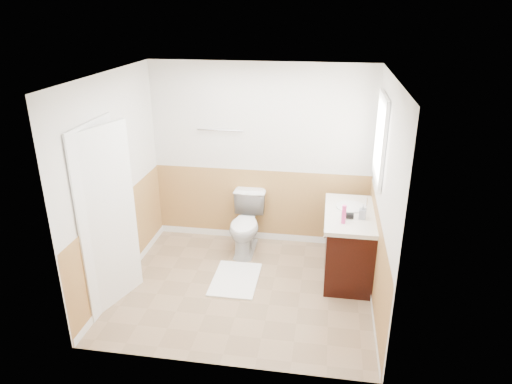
% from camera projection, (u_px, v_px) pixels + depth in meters
% --- Properties ---
extents(floor, '(3.00, 3.00, 0.00)m').
position_uv_depth(floor, '(245.00, 288.00, 5.56)').
color(floor, '#8C7051').
rests_on(floor, ground).
extents(ceiling, '(3.00, 3.00, 0.00)m').
position_uv_depth(ceiling, '(242.00, 76.00, 4.62)').
color(ceiling, white).
rests_on(ceiling, floor).
extents(wall_back, '(3.00, 0.00, 3.00)m').
position_uv_depth(wall_back, '(261.00, 156.00, 6.28)').
color(wall_back, silver).
rests_on(wall_back, floor).
extents(wall_front, '(3.00, 0.00, 3.00)m').
position_uv_depth(wall_front, '(215.00, 249.00, 3.90)').
color(wall_front, silver).
rests_on(wall_front, floor).
extents(wall_left, '(0.00, 3.00, 3.00)m').
position_uv_depth(wall_left, '(115.00, 184.00, 5.31)').
color(wall_left, silver).
rests_on(wall_left, floor).
extents(wall_right, '(0.00, 3.00, 3.00)m').
position_uv_depth(wall_right, '(383.00, 200.00, 4.87)').
color(wall_right, silver).
rests_on(wall_right, floor).
extents(wainscot_back, '(3.00, 0.00, 3.00)m').
position_uv_depth(wainscot_back, '(261.00, 207.00, 6.55)').
color(wainscot_back, tan).
rests_on(wainscot_back, floor).
extents(wainscot_front, '(3.00, 0.00, 3.00)m').
position_uv_depth(wainscot_front, '(219.00, 321.00, 4.19)').
color(wainscot_front, tan).
rests_on(wainscot_front, floor).
extents(wainscot_left, '(0.00, 2.60, 2.60)m').
position_uv_depth(wainscot_left, '(123.00, 242.00, 5.59)').
color(wainscot_left, tan).
rests_on(wainscot_left, floor).
extents(wainscot_right, '(0.00, 2.60, 2.60)m').
position_uv_depth(wainscot_right, '(375.00, 262.00, 5.16)').
color(wainscot_right, tan).
rests_on(wainscot_right, floor).
extents(toilet, '(0.44, 0.78, 0.79)m').
position_uv_depth(toilet, '(246.00, 224.00, 6.27)').
color(toilet, silver).
rests_on(toilet, floor).
extents(bath_mat, '(0.55, 0.80, 0.02)m').
position_uv_depth(bath_mat, '(235.00, 279.00, 5.71)').
color(bath_mat, white).
rests_on(bath_mat, floor).
extents(vanity_cabinet, '(0.55, 1.10, 0.80)m').
position_uv_depth(vanity_cabinet, '(348.00, 246.00, 5.70)').
color(vanity_cabinet, black).
rests_on(vanity_cabinet, floor).
extents(vanity_knob_left, '(0.03, 0.03, 0.03)m').
position_uv_depth(vanity_knob_left, '(324.00, 237.00, 5.60)').
color(vanity_knob_left, silver).
rests_on(vanity_knob_left, vanity_cabinet).
extents(vanity_knob_right, '(0.03, 0.03, 0.03)m').
position_uv_depth(vanity_knob_right, '(325.00, 230.00, 5.78)').
color(vanity_knob_right, white).
rests_on(vanity_knob_right, vanity_cabinet).
extents(countertop, '(0.60, 1.15, 0.05)m').
position_uv_depth(countertop, '(350.00, 214.00, 5.54)').
color(countertop, beige).
rests_on(countertop, vanity_cabinet).
extents(sink_basin, '(0.36, 0.36, 0.02)m').
position_uv_depth(sink_basin, '(351.00, 207.00, 5.66)').
color(sink_basin, silver).
rests_on(sink_basin, countertop).
extents(faucet, '(0.02, 0.02, 0.14)m').
position_uv_depth(faucet, '(366.00, 203.00, 5.62)').
color(faucet, white).
rests_on(faucet, countertop).
extents(lotion_bottle, '(0.05, 0.05, 0.22)m').
position_uv_depth(lotion_bottle, '(344.00, 214.00, 5.22)').
color(lotion_bottle, '#E13A8B').
rests_on(lotion_bottle, countertop).
extents(soap_dispenser, '(0.09, 0.09, 0.17)m').
position_uv_depth(soap_dispenser, '(363.00, 212.00, 5.35)').
color(soap_dispenser, '#8C929E').
rests_on(soap_dispenser, countertop).
extents(hair_dryer_body, '(0.14, 0.07, 0.07)m').
position_uv_depth(hair_dryer_body, '(348.00, 215.00, 5.37)').
color(hair_dryer_body, black).
rests_on(hair_dryer_body, countertop).
extents(hair_dryer_handle, '(0.03, 0.03, 0.07)m').
position_uv_depth(hair_dryer_handle, '(345.00, 215.00, 5.46)').
color(hair_dryer_handle, black).
rests_on(hair_dryer_handle, countertop).
extents(mirror_panel, '(0.02, 0.35, 0.90)m').
position_uv_depth(mirror_panel, '(376.00, 144.00, 5.77)').
color(mirror_panel, silver).
rests_on(mirror_panel, wall_right).
extents(window_frame, '(0.04, 0.80, 1.00)m').
position_uv_depth(window_frame, '(380.00, 139.00, 5.23)').
color(window_frame, white).
rests_on(window_frame, wall_right).
extents(window_glass, '(0.01, 0.70, 0.90)m').
position_uv_depth(window_glass, '(382.00, 139.00, 5.22)').
color(window_glass, white).
rests_on(window_glass, wall_right).
extents(door, '(0.29, 0.78, 2.04)m').
position_uv_depth(door, '(108.00, 219.00, 4.97)').
color(door, white).
rests_on(door, wall_left).
extents(door_frame, '(0.02, 0.92, 2.10)m').
position_uv_depth(door_frame, '(101.00, 218.00, 4.98)').
color(door_frame, white).
rests_on(door_frame, wall_left).
extents(door_knob, '(0.06, 0.06, 0.06)m').
position_uv_depth(door_knob, '(127.00, 213.00, 5.29)').
color(door_knob, silver).
rests_on(door_knob, door).
extents(towel_bar, '(0.62, 0.02, 0.02)m').
position_uv_depth(towel_bar, '(220.00, 130.00, 6.18)').
color(towel_bar, silver).
rests_on(towel_bar, wall_back).
extents(tp_holder_bar, '(0.14, 0.02, 0.02)m').
position_uv_depth(tp_holder_bar, '(253.00, 195.00, 6.43)').
color(tp_holder_bar, silver).
rests_on(tp_holder_bar, wall_back).
extents(tp_roll, '(0.10, 0.11, 0.11)m').
position_uv_depth(tp_roll, '(253.00, 195.00, 6.43)').
color(tp_roll, white).
rests_on(tp_roll, tp_holder_bar).
extents(tp_sheet, '(0.10, 0.01, 0.16)m').
position_uv_depth(tp_sheet, '(253.00, 202.00, 6.48)').
color(tp_sheet, white).
rests_on(tp_sheet, tp_roll).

